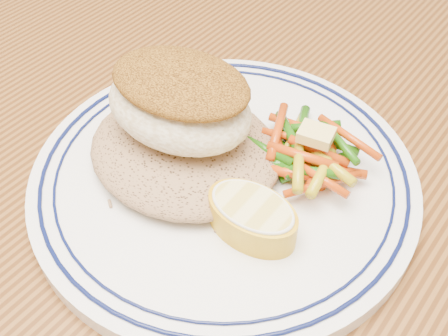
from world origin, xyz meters
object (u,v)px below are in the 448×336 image
dining_table (184,284)px  fish_fillet (179,101)px  vegetable_pile (304,152)px  lemon_wedge (252,216)px  plate (224,177)px  rice_pilaf (185,147)px

dining_table → fish_fillet: size_ratio=12.34×
dining_table → vegetable_pile: size_ratio=14.61×
fish_fillet → vegetable_pile: (0.08, 0.05, -0.04)m
dining_table → lemon_wedge: 0.14m
fish_fillet → lemon_wedge: size_ratio=1.79×
plate → fish_fillet: size_ratio=2.42×
plate → fish_fillet: (-0.04, -0.00, 0.06)m
rice_pilaf → fish_fillet: (-0.01, 0.01, 0.04)m
plate → vegetable_pile: size_ratio=2.87×
fish_fillet → vegetable_pile: bearing=28.9°
rice_pilaf → lemon_wedge: rice_pilaf is taller
plate → rice_pilaf: size_ratio=1.94×
dining_table → fish_fillet: bearing=124.3°
fish_fillet → lemon_wedge: 0.10m
vegetable_pile → lemon_wedge: size_ratio=1.52×
rice_pilaf → vegetable_pile: size_ratio=1.48×
plate → lemon_wedge: size_ratio=4.34×
lemon_wedge → rice_pilaf: bearing=163.7°
plate → lemon_wedge: 0.06m
rice_pilaf → fish_fillet: 0.04m
dining_table → rice_pilaf: bearing=120.2°
rice_pilaf → vegetable_pile: 0.09m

